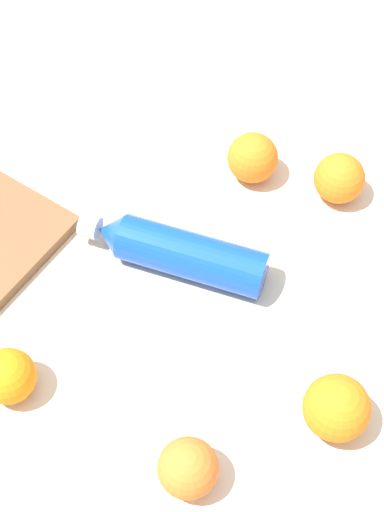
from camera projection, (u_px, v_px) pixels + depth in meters
ground_plane at (186, 297)px, 1.01m from camera, size 2.40×2.40×0.00m
water_bottle at (177, 252)px, 1.01m from camera, size 0.08×0.27×0.06m
orange_0 at (253, 158)px, 1.10m from camera, size 0.08×0.08×0.08m
orange_1 at (336, 408)px, 0.88m from camera, size 0.08×0.08×0.08m
orange_2 at (339, 178)px, 1.08m from camera, size 0.07×0.07×0.07m
orange_3 at (8, 376)px, 0.91m from camera, size 0.07×0.07×0.07m
orange_4 at (188, 468)px, 0.84m from camera, size 0.07×0.07×0.07m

